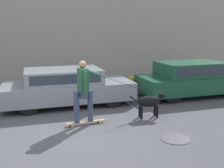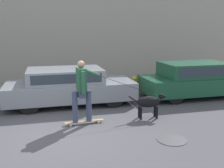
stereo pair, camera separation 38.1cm
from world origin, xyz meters
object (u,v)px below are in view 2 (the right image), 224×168
parked_car_1 (69,86)px  skateboarder (82,89)px  dog (149,102)px  parked_car_2 (197,80)px  fire_hydrant (134,85)px

parked_car_1 → skateboarder: skateboarder is taller
dog → parked_car_2: bearing=39.1°
parked_car_1 → skateboarder: 2.20m
parked_car_2 → dog: 3.42m
dog → fire_hydrant: fire_hydrant is taller
skateboarder → dog: bearing=-2.2°
parked_car_1 → parked_car_2: 4.95m
dog → parked_car_1: bearing=139.3°
parked_car_1 → skateboarder: size_ratio=1.57×
parked_car_1 → skateboarder: (0.24, -2.16, 0.38)m
parked_car_1 → fire_hydrant: size_ratio=6.02×
parked_car_2 → skateboarder: skateboarder is taller
parked_car_2 → skateboarder: size_ratio=1.55×
parked_car_2 → skateboarder: (-4.70, -2.16, 0.35)m
skateboarder → parked_car_2: bearing=19.5°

